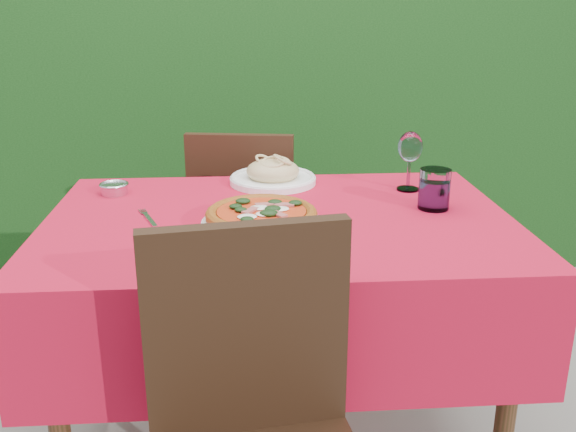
{
  "coord_description": "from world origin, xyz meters",
  "views": [
    {
      "loc": [
        -0.09,
        -1.64,
        1.31
      ],
      "look_at": [
        0.02,
        -0.05,
        0.77
      ],
      "focal_mm": 40.0,
      "sensor_mm": 36.0,
      "label": 1
    }
  ],
  "objects": [
    {
      "name": "pizza_plate",
      "position": [
        -0.05,
        -0.08,
        0.77
      ],
      "size": [
        0.35,
        0.35,
        0.06
      ],
      "rotation": [
        0.0,
        0.0,
        -0.27
      ],
      "color": "silver",
      "rests_on": "dining_table"
    },
    {
      "name": "chair_near",
      "position": [
        -0.08,
        -0.6,
        0.52
      ],
      "size": [
        0.47,
        0.47,
        0.91
      ],
      "rotation": [
        0.0,
        0.0,
        0.15
      ],
      "color": "black",
      "rests_on": "ground"
    },
    {
      "name": "pasta_plate",
      "position": [
        -0.0,
        0.34,
        0.78
      ],
      "size": [
        0.28,
        0.28,
        0.08
      ],
      "rotation": [
        0.0,
        0.0,
        -0.04
      ],
      "color": "white",
      "rests_on": "dining_table"
    },
    {
      "name": "steel_ramekin",
      "position": [
        -0.48,
        0.25,
        0.76
      ],
      "size": [
        0.08,
        0.08,
        0.03
      ],
      "primitive_type": "cylinder",
      "color": "silver",
      "rests_on": "dining_table"
    },
    {
      "name": "chair_far",
      "position": [
        -0.09,
        0.69,
        0.49
      ],
      "size": [
        0.44,
        0.44,
        0.86
      ],
      "rotation": [
        0.0,
        0.0,
        2.99
      ],
      "color": "black",
      "rests_on": "ground"
    },
    {
      "name": "wine_glass",
      "position": [
        0.41,
        0.23,
        0.88
      ],
      "size": [
        0.07,
        0.07,
        0.18
      ],
      "color": "silver",
      "rests_on": "dining_table"
    },
    {
      "name": "water_glass",
      "position": [
        0.44,
        0.04,
        0.8
      ],
      "size": [
        0.09,
        0.09,
        0.11
      ],
      "color": "silver",
      "rests_on": "dining_table"
    },
    {
      "name": "dining_table",
      "position": [
        0.0,
        0.0,
        0.6
      ],
      "size": [
        1.26,
        0.86,
        0.75
      ],
      "color": "#492917",
      "rests_on": "ground"
    },
    {
      "name": "fork",
      "position": [
        -0.35,
        -0.0,
        0.75
      ],
      "size": [
        0.08,
        0.17,
        0.0
      ],
      "primitive_type": "cube",
      "rotation": [
        0.0,
        0.0,
        0.37
      ],
      "color": "silver",
      "rests_on": "dining_table"
    },
    {
      "name": "hedge",
      "position": [
        0.0,
        1.55,
        0.92
      ],
      "size": [
        3.2,
        0.55,
        1.78
      ],
      "color": "black",
      "rests_on": "ground"
    }
  ]
}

